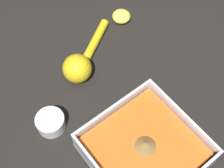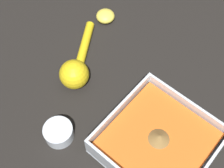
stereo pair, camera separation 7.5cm
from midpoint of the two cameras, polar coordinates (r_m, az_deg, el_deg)
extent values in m
plane|color=black|center=(0.73, 7.70, -9.51)|extent=(4.00, 4.00, 0.00)
cube|color=silver|center=(0.71, 8.88, -12.59)|extent=(0.22, 0.22, 0.01)
cube|color=silver|center=(0.71, 3.26, -5.34)|extent=(0.22, 0.01, 0.06)
cube|color=silver|center=(0.72, 15.48, -6.42)|extent=(0.01, 0.21, 0.06)
cube|color=orange|center=(0.69, 9.13, -11.97)|extent=(0.20, 0.20, 0.04)
cone|color=brown|center=(0.66, 9.47, -11.16)|extent=(0.05, 0.05, 0.02)
cylinder|color=silver|center=(0.72, -8.26, -7.21)|extent=(0.07, 0.07, 0.04)
cylinder|color=brown|center=(0.73, -8.22, -7.34)|extent=(0.06, 0.06, 0.02)
sphere|color=yellow|center=(0.77, -3.62, 2.63)|extent=(0.07, 0.07, 0.07)
cylinder|color=yellow|center=(0.85, -0.63, 7.55)|extent=(0.14, 0.10, 0.02)
ellipsoid|color=#EFDB4C|center=(0.91, 4.13, 12.09)|extent=(0.05, 0.05, 0.03)
camera|label=1|loc=(0.04, 92.87, -4.67)|focal=50.00mm
camera|label=2|loc=(0.04, -87.13, 4.67)|focal=50.00mm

